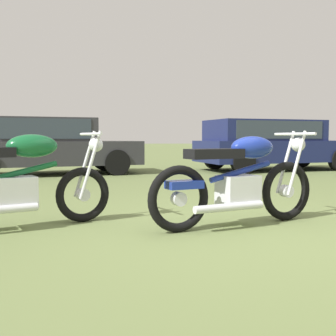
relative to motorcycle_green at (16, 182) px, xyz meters
name	(u,v)px	position (x,y,z in m)	size (l,w,h in m)	color
ground_plane	(248,231)	(2.35, -0.28, -0.49)	(120.00, 120.00, 0.00)	olive
motorcycle_green	(16,182)	(0.00, 0.00, 0.00)	(1.92, 1.15, 1.02)	black
motorcycle_blue	(239,181)	(2.31, -0.03, 0.00)	(1.94, 1.00, 1.02)	black
car_charcoal	(49,143)	(-0.93, 6.43, 0.31)	(4.73, 2.86, 1.43)	#2D2D33
car_navy	(270,141)	(5.14, 7.28, 0.35)	(4.78, 2.84, 1.43)	#161E4C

